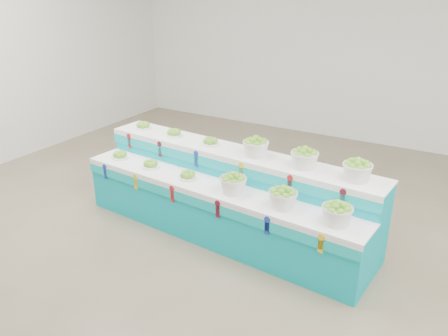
{
  "coord_description": "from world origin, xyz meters",
  "views": [
    {
      "loc": [
        2.05,
        -3.76,
        2.97
      ],
      "look_at": [
        -0.49,
        0.59,
        0.87
      ],
      "focal_mm": 36.21,
      "sensor_mm": 36.0,
      "label": 1
    }
  ],
  "objects_px": {
    "basket_lower_left": "(233,183)",
    "plate_upper_mid": "(174,132)",
    "display_stand": "(224,195)",
    "basket_upper_right": "(357,170)"
  },
  "relations": [
    {
      "from": "plate_upper_mid",
      "to": "basket_upper_right",
      "type": "height_order",
      "value": "basket_upper_right"
    },
    {
      "from": "display_stand",
      "to": "basket_upper_right",
      "type": "bearing_deg",
      "value": 8.76
    },
    {
      "from": "display_stand",
      "to": "basket_upper_right",
      "type": "xyz_separation_m",
      "value": [
        1.55,
        0.1,
        0.63
      ]
    },
    {
      "from": "basket_lower_left",
      "to": "plate_upper_mid",
      "type": "distance_m",
      "value": 1.39
    },
    {
      "from": "display_stand",
      "to": "plate_upper_mid",
      "type": "height_order",
      "value": "plate_upper_mid"
    },
    {
      "from": "plate_upper_mid",
      "to": "display_stand",
      "type": "bearing_deg",
      "value": -18.33
    },
    {
      "from": "plate_upper_mid",
      "to": "basket_lower_left",
      "type": "bearing_deg",
      "value": -25.12
    },
    {
      "from": "basket_lower_left",
      "to": "basket_upper_right",
      "type": "bearing_deg",
      "value": 15.96
    },
    {
      "from": "basket_lower_left",
      "to": "plate_upper_mid",
      "type": "relative_size",
      "value": 1.36
    },
    {
      "from": "basket_lower_left",
      "to": "plate_upper_mid",
      "type": "height_order",
      "value": "plate_upper_mid"
    }
  ]
}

